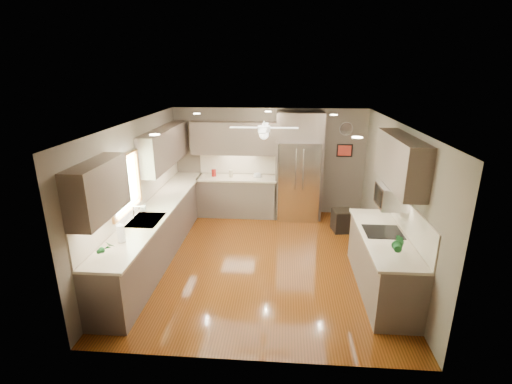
# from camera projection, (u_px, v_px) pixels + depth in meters

# --- Properties ---
(floor) EXTENTS (5.00, 5.00, 0.00)m
(floor) POSITION_uv_depth(u_px,v_px,m) (262.00, 260.00, 6.83)
(floor) COLOR #442109
(floor) RESTS_ON ground
(ceiling) EXTENTS (5.00, 5.00, 0.00)m
(ceiling) POSITION_uv_depth(u_px,v_px,m) (263.00, 123.00, 6.04)
(ceiling) COLOR white
(ceiling) RESTS_ON ground
(wall_back) EXTENTS (4.50, 0.00, 4.50)m
(wall_back) POSITION_uv_depth(u_px,v_px,m) (269.00, 162.00, 8.80)
(wall_back) COLOR #63584C
(wall_back) RESTS_ON ground
(wall_front) EXTENTS (4.50, 0.00, 4.50)m
(wall_front) POSITION_uv_depth(u_px,v_px,m) (249.00, 269.00, 4.07)
(wall_front) COLOR #63584C
(wall_front) RESTS_ON ground
(wall_left) EXTENTS (0.00, 5.00, 5.00)m
(wall_left) POSITION_uv_depth(u_px,v_px,m) (137.00, 192.00, 6.60)
(wall_left) COLOR #63584C
(wall_left) RESTS_ON ground
(wall_right) EXTENTS (0.00, 5.00, 5.00)m
(wall_right) POSITION_uv_depth(u_px,v_px,m) (395.00, 199.00, 6.27)
(wall_right) COLOR #63584C
(wall_right) RESTS_ON ground
(canister_a) EXTENTS (0.13, 0.13, 0.17)m
(canister_a) POSITION_uv_depth(u_px,v_px,m) (214.00, 173.00, 8.70)
(canister_a) COLOR maroon
(canister_a) RESTS_ON back_run
(canister_c) EXTENTS (0.13, 0.13, 0.16)m
(canister_c) POSITION_uv_depth(u_px,v_px,m) (231.00, 173.00, 8.63)
(canister_c) COLOR tan
(canister_c) RESTS_ON back_run
(soap_bottle) EXTENTS (0.10, 0.10, 0.18)m
(soap_bottle) POSITION_uv_depth(u_px,v_px,m) (144.00, 208.00, 6.47)
(soap_bottle) COLOR white
(soap_bottle) RESTS_ON left_run
(potted_plant_left) EXTENTS (0.17, 0.15, 0.28)m
(potted_plant_left) POSITION_uv_depth(u_px,v_px,m) (107.00, 248.00, 4.92)
(potted_plant_left) COLOR #1B6026
(potted_plant_left) RESTS_ON left_run
(potted_plant_right) EXTENTS (0.20, 0.18, 0.33)m
(potted_plant_right) POSITION_uv_depth(u_px,v_px,m) (399.00, 245.00, 4.96)
(potted_plant_right) COLOR #1B6026
(potted_plant_right) RESTS_ON right_run
(bowl) EXTENTS (0.24, 0.24, 0.05)m
(bowl) POSITION_uv_depth(u_px,v_px,m) (257.00, 177.00, 8.60)
(bowl) COLOR tan
(bowl) RESTS_ON back_run
(left_run) EXTENTS (0.65, 4.70, 1.45)m
(left_run) POSITION_uv_depth(u_px,v_px,m) (159.00, 229.00, 6.96)
(left_run) COLOR brown
(left_run) RESTS_ON ground
(back_run) EXTENTS (1.85, 0.65, 1.45)m
(back_run) POSITION_uv_depth(u_px,v_px,m) (238.00, 195.00, 8.82)
(back_run) COLOR brown
(back_run) RESTS_ON ground
(uppers) EXTENTS (4.50, 4.70, 0.95)m
(uppers) POSITION_uv_depth(u_px,v_px,m) (226.00, 151.00, 6.97)
(uppers) COLOR brown
(uppers) RESTS_ON wall_left
(window) EXTENTS (0.05, 1.12, 0.92)m
(window) POSITION_uv_depth(u_px,v_px,m) (125.00, 185.00, 6.03)
(window) COLOR #BFF2B2
(window) RESTS_ON wall_left
(sink) EXTENTS (0.50, 0.70, 0.32)m
(sink) POSITION_uv_depth(u_px,v_px,m) (146.00, 222.00, 6.21)
(sink) COLOR silver
(sink) RESTS_ON left_run
(refrigerator) EXTENTS (1.06, 0.75, 2.45)m
(refrigerator) POSITION_uv_depth(u_px,v_px,m) (299.00, 168.00, 8.45)
(refrigerator) COLOR silver
(refrigerator) RESTS_ON ground
(right_run) EXTENTS (0.70, 2.20, 1.45)m
(right_run) POSITION_uv_depth(u_px,v_px,m) (382.00, 261.00, 5.78)
(right_run) COLOR brown
(right_run) RESTS_ON ground
(microwave) EXTENTS (0.43, 0.55, 0.34)m
(microwave) POSITION_uv_depth(u_px,v_px,m) (392.00, 196.00, 5.70)
(microwave) COLOR silver
(microwave) RESTS_ON wall_right
(ceiling_fan) EXTENTS (1.18, 1.18, 0.32)m
(ceiling_fan) POSITION_uv_depth(u_px,v_px,m) (264.00, 131.00, 6.38)
(ceiling_fan) COLOR white
(ceiling_fan) RESTS_ON ceiling
(recessed_lights) EXTENTS (2.84, 3.14, 0.01)m
(recessed_lights) POSITION_uv_depth(u_px,v_px,m) (262.00, 120.00, 6.43)
(recessed_lights) COLOR white
(recessed_lights) RESTS_ON ceiling
(wall_clock) EXTENTS (0.30, 0.03, 0.30)m
(wall_clock) POSITION_uv_depth(u_px,v_px,m) (346.00, 129.00, 8.41)
(wall_clock) COLOR white
(wall_clock) RESTS_ON wall_back
(framed_print) EXTENTS (0.36, 0.03, 0.30)m
(framed_print) POSITION_uv_depth(u_px,v_px,m) (345.00, 150.00, 8.56)
(framed_print) COLOR black
(framed_print) RESTS_ON wall_back
(stool) EXTENTS (0.48, 0.48, 0.48)m
(stool) POSITION_uv_depth(u_px,v_px,m) (343.00, 220.00, 7.98)
(stool) COLOR black
(stool) RESTS_ON ground
(paper_towel) EXTENTS (0.11, 0.11, 0.27)m
(paper_towel) POSITION_uv_depth(u_px,v_px,m) (121.00, 233.00, 5.36)
(paper_towel) COLOR white
(paper_towel) RESTS_ON left_run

